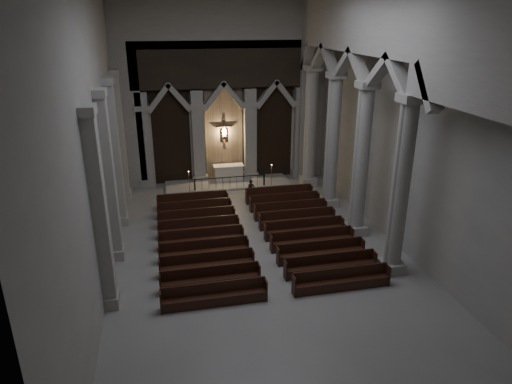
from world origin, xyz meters
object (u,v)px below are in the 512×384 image
candle_stand_right (271,181)px  candle_stand_left (189,187)px  altar_rail (230,181)px  pews (254,236)px  worshipper (251,190)px  altar (228,172)px

candle_stand_right → candle_stand_left: bearing=180.0°
altar_rail → candle_stand_left: bearing=-178.0°
altar_rail → candle_stand_right: 2.84m
candle_stand_right → pews: candle_stand_right is taller
candle_stand_right → worshipper: (-1.78, -1.85, 0.19)m
altar_rail → candle_stand_left: (-2.71, -0.09, -0.21)m
candle_stand_left → candle_stand_right: (5.54, -0.00, 0.03)m
candle_stand_right → pews: bearing=-110.2°
altar_rail → pews: size_ratio=0.45×
worshipper → candle_stand_left: bearing=166.5°
altar_rail → candle_stand_left: 2.72m
altar → altar_rail: bearing=-95.7°
candle_stand_right → pews: (-2.83, -7.69, -0.13)m
altar_rail → pews: bearing=-90.0°
altar → worshipper: worshipper is taller
candle_stand_right → pews: size_ratio=0.15×
candle_stand_right → altar_rail: bearing=178.0°
candle_stand_left → candle_stand_right: bearing=-0.0°
altar_rail → candle_stand_right: bearing=-2.0°
altar → altar_rail: (-0.17, -1.66, -0.06)m
pews → altar_rail: bearing=90.0°
candle_stand_left → pews: 8.16m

